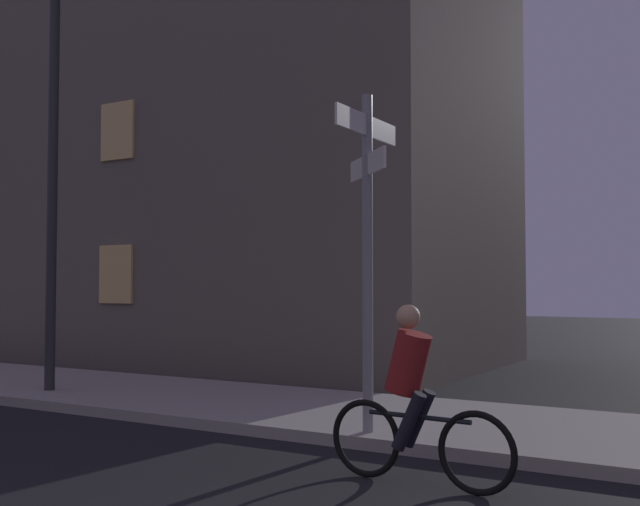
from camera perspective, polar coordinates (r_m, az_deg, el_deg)
The scene contains 4 objects.
sidewalk_kerb at distance 9.40m, azimuth 15.05°, elevation -12.85°, with size 40.00×3.10×0.14m, color #9E9991.
signpost at distance 8.61m, azimuth 3.58°, elevation 1.65°, with size 0.87×1.46×3.81m.
street_lamp at distance 12.72m, azimuth -18.97°, elevation 7.29°, with size 1.33×0.28×6.46m.
cyclist at distance 6.98m, azimuth 7.03°, elevation -10.97°, with size 1.82×0.35×1.61m.
Camera 1 is at (2.47, -2.76, 1.79)m, focal length 42.62 mm.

